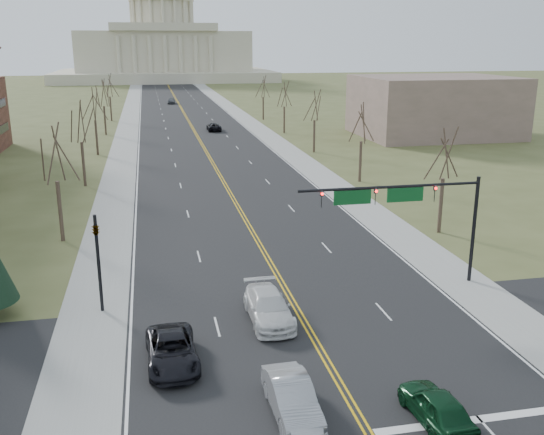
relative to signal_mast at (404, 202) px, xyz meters
name	(u,v)px	position (x,y,z in m)	size (l,w,h in m)	color
ground	(360,420)	(-7.45, -13.50, -5.76)	(600.00, 600.00, 0.00)	#474E27
road	(187,118)	(-7.45, 96.50, -5.76)	(20.00, 380.00, 0.01)	black
cross_road	(322,352)	(-7.45, -7.50, -5.76)	(120.00, 14.00, 0.01)	black
sidewalk_left	(129,119)	(-19.45, 96.50, -5.75)	(4.00, 380.00, 0.03)	gray
sidewalk_right	(242,117)	(4.55, 96.50, -5.75)	(4.00, 380.00, 0.03)	gray
center_line	(187,118)	(-7.45, 96.50, -5.75)	(0.42, 380.00, 0.01)	gold
edge_line_left	(140,119)	(-17.25, 96.50, -5.75)	(0.15, 380.00, 0.01)	silver
edge_line_right	(232,117)	(2.35, 96.50, -5.75)	(0.15, 380.00, 0.01)	silver
stop_bar	(480,419)	(-2.45, -14.50, -5.75)	(9.50, 0.50, 0.01)	silver
capitol	(163,46)	(-7.45, 236.41, 8.44)	(90.00, 60.00, 50.00)	beige
signal_mast	(404,202)	(0.00, 0.00, 0.00)	(12.12, 0.44, 7.20)	black
signal_left	(98,252)	(-18.95, 0.00, -2.05)	(0.32, 0.36, 6.00)	black
tree_r_0	(445,156)	(8.05, 10.50, 0.79)	(3.74, 3.74, 8.50)	#3C2D23
tree_l_0	(55,156)	(-22.95, 14.50, 1.18)	(3.96, 3.96, 9.00)	#3C2D23
tree_r_1	(362,125)	(8.05, 30.50, 0.79)	(3.74, 3.74, 8.50)	#3C2D23
tree_l_1	(80,124)	(-22.95, 34.50, 1.18)	(3.96, 3.96, 9.00)	#3C2D23
tree_r_2	(315,107)	(8.05, 50.50, 0.79)	(3.74, 3.74, 8.50)	#3C2D23
tree_l_2	(94,106)	(-22.95, 54.50, 1.18)	(3.96, 3.96, 9.00)	#3C2D23
tree_r_3	(284,96)	(8.05, 70.50, 0.79)	(3.74, 3.74, 8.50)	#3C2D23
tree_l_3	(103,95)	(-22.95, 74.50, 1.18)	(3.96, 3.96, 9.00)	#3C2D23
tree_r_4	(263,88)	(8.05, 90.50, 0.79)	(3.74, 3.74, 8.50)	#3C2D23
tree_l_4	(109,87)	(-22.95, 94.50, 1.18)	(3.96, 3.96, 9.00)	#3C2D23
bldg_right_mass	(434,106)	(32.55, 62.50, -0.76)	(25.00, 20.00, 10.00)	brown
car_nb_inner_lead	(437,407)	(-4.39, -14.32, -4.99)	(1.80, 4.46, 1.52)	black
car_sb_inner_lead	(292,398)	(-10.24, -12.54, -4.94)	(1.71, 4.90, 1.61)	gray
car_sb_outer_lead	(172,350)	(-15.11, -7.17, -5.01)	(2.46, 5.34, 1.48)	black
car_sb_inner_second	(269,307)	(-9.42, -3.28, -4.92)	(2.32, 5.70, 1.65)	silver
car_far_nb	(214,127)	(-3.91, 75.90, -5.03)	(2.39, 5.19, 1.44)	black
car_far_sb	(171,101)	(-9.35, 128.97, -4.97)	(1.85, 4.59, 1.56)	#4D5155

